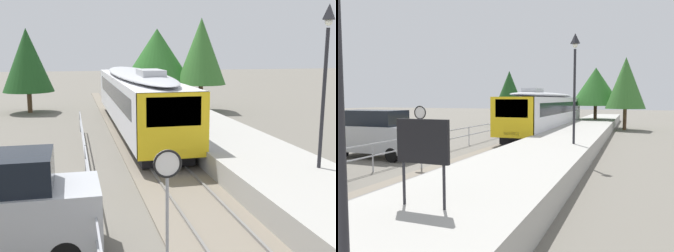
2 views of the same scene
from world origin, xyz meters
TOP-DOWN VIEW (x-y plane):
  - ground_plane at (-3.00, 22.00)m, footprint 160.00×160.00m
  - track_rails at (0.00, 22.00)m, footprint 3.20×60.00m
  - commuter_train at (0.00, 29.50)m, footprint 2.82×18.71m
  - station_platform at (3.25, 22.00)m, footprint 3.90×60.00m
  - platform_lamp_mid_platform at (4.31, 17.33)m, footprint 0.34×0.34m
  - speed_limit_sign at (-1.84, 13.40)m, footprint 0.61×0.10m
  - tree_behind_carpark at (6.21, 36.53)m, footprint 3.88×3.88m
  - tree_behind_station_far at (-6.92, 38.79)m, footprint 3.84×3.84m
  - tree_distant_left at (3.12, 38.52)m, footprint 5.43×5.43m

SIDE VIEW (x-z plane):
  - ground_plane at x=-3.00m, z-range 0.00..0.00m
  - track_rails at x=0.00m, z-range -0.04..0.10m
  - station_platform at x=3.25m, z-range 0.00..0.90m
  - speed_limit_sign at x=-1.84m, z-range 0.72..3.53m
  - commuter_train at x=0.00m, z-range 0.27..4.01m
  - tree_behind_station_far at x=-6.92m, z-range 0.80..7.23m
  - tree_distant_left at x=3.12m, z-range 1.19..7.66m
  - platform_lamp_mid_platform at x=4.31m, z-range 1.95..7.30m
  - tree_behind_carpark at x=6.21m, z-range 1.06..8.29m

